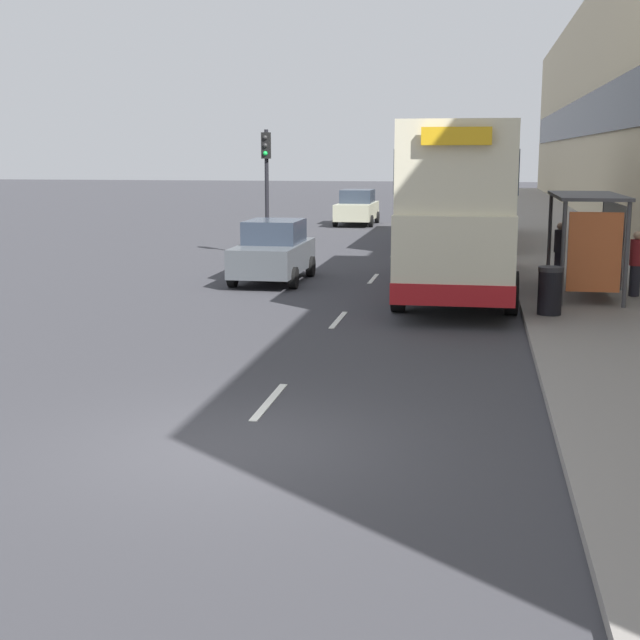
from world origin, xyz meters
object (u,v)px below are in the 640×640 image
(car_0, at_px, (357,208))
(pedestrian_4, at_px, (559,250))
(bus_shelter, at_px, (595,226))
(pedestrian_1, at_px, (636,263))
(car_2, at_px, (471,186))
(double_decker_bus_near, at_px, (460,205))
(traffic_light_far_kerb, at_px, (266,171))
(car_1, at_px, (273,251))
(litter_bin, at_px, (550,290))
(double_decker_bus_ahead, at_px, (467,187))

(car_0, bearing_deg, pedestrian_4, 112.70)
(bus_shelter, relative_size, pedestrian_1, 2.62)
(car_2, height_order, pedestrian_1, car_2)
(double_decker_bus_near, xyz_separation_m, traffic_light_far_kerb, (-6.88, 7.22, 0.72))
(car_1, height_order, car_2, car_2)
(double_decker_bus_near, bearing_deg, car_1, 168.48)
(litter_bin, bearing_deg, car_2, 92.08)
(double_decker_bus_near, xyz_separation_m, pedestrian_1, (4.34, -0.89, -1.33))
(bus_shelter, bearing_deg, car_1, 166.26)
(pedestrian_1, height_order, litter_bin, pedestrian_1)
(double_decker_bus_ahead, bearing_deg, traffic_light_far_kerb, -138.91)
(car_2, xyz_separation_m, pedestrian_4, (2.86, -53.86, 0.06))
(pedestrian_4, distance_m, litter_bin, 5.93)
(traffic_light_far_kerb, bearing_deg, litter_bin, -51.13)
(car_0, distance_m, pedestrian_1, 25.06)
(car_2, bearing_deg, traffic_light_far_kerb, -97.94)
(car_2, relative_size, pedestrian_4, 2.81)
(pedestrian_1, relative_size, traffic_light_far_kerb, 0.36)
(pedestrian_4, bearing_deg, litter_bin, -96.68)
(double_decker_bus_near, distance_m, litter_bin, 4.69)
(double_decker_bus_ahead, relative_size, pedestrian_4, 7.15)
(bus_shelter, relative_size, double_decker_bus_ahead, 0.37)
(pedestrian_1, distance_m, pedestrian_4, 3.29)
(double_decker_bus_near, distance_m, car_0, 22.85)
(car_1, xyz_separation_m, traffic_light_far_kerb, (-1.64, 6.15, 2.14))
(pedestrian_4, bearing_deg, traffic_light_far_kerb, 151.56)
(car_2, xyz_separation_m, pedestrian_1, (4.43, -56.75, 0.07))
(double_decker_bus_ahead, height_order, litter_bin, double_decker_bus_ahead)
(double_decker_bus_near, distance_m, traffic_light_far_kerb, 9.99)
(car_1, bearing_deg, bus_shelter, 166.26)
(car_2, xyz_separation_m, litter_bin, (2.17, -59.74, -0.22))
(traffic_light_far_kerb, bearing_deg, car_1, -75.05)
(double_decker_bus_ahead, bearing_deg, car_2, 90.17)
(double_decker_bus_ahead, bearing_deg, pedestrian_4, -76.37)
(car_2, bearing_deg, pedestrian_1, -85.54)
(double_decker_bus_near, xyz_separation_m, car_0, (-5.64, 22.10, -1.40))
(pedestrian_1, bearing_deg, car_2, 94.46)
(double_decker_bus_near, bearing_deg, car_2, 90.10)
(double_decker_bus_ahead, bearing_deg, pedestrian_1, -73.08)
(pedestrian_4, bearing_deg, car_0, 112.70)
(car_1, bearing_deg, litter_bin, 145.87)
(car_2, height_order, traffic_light_far_kerb, traffic_light_far_kerb)
(car_1, distance_m, litter_bin, 8.83)
(litter_bin, distance_m, traffic_light_far_kerb, 14.45)
(double_decker_bus_ahead, bearing_deg, double_decker_bus_near, -90.16)
(car_2, bearing_deg, car_1, -95.36)
(car_1, xyz_separation_m, pedestrian_1, (9.57, -1.96, 0.10))
(double_decker_bus_near, height_order, litter_bin, double_decker_bus_near)
(double_decker_bus_near, height_order, double_decker_bus_ahead, same)
(bus_shelter, xyz_separation_m, double_decker_bus_near, (-3.30, 1.02, 0.41))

